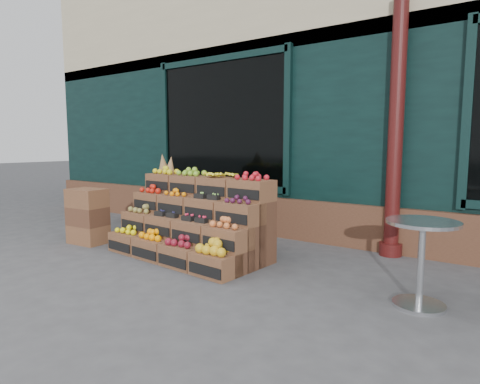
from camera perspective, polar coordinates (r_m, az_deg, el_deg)
The scene contains 6 objects.
ground at distance 4.23m, azimuth -3.24°, elevation -12.64°, with size 60.00×60.00×0.00m, color #464648.
shop_facade at distance 8.67m, azimuth 18.46°, elevation 13.00°, with size 12.00×6.24×4.80m.
crate_display at distance 5.15m, azimuth -6.74°, elevation -4.59°, with size 2.12×1.17×1.28m.
spare_crates at distance 6.11m, azimuth -20.85°, elevation -3.22°, with size 0.55×0.40×0.78m.
bistro_table at distance 3.81m, azimuth 24.40°, elevation -7.96°, with size 0.60×0.60×0.76m.
shopkeeper at distance 7.01m, azimuth 2.13°, elevation 3.52°, with size 0.74×0.48×2.02m, color #154C1E.
Camera 1 is at (2.45, -3.14, 1.40)m, focal length 30.00 mm.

